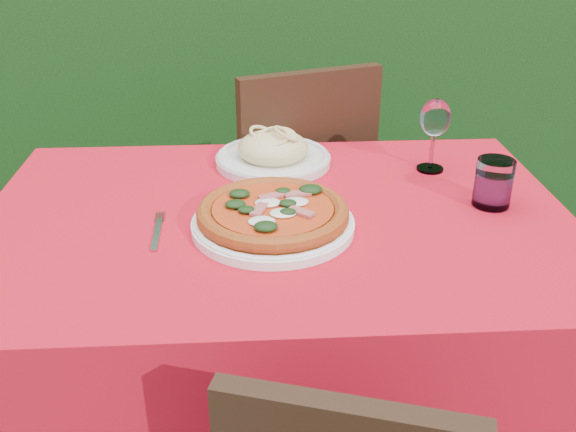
{
  "coord_description": "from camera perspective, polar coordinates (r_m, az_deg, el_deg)",
  "views": [
    {
      "loc": [
        -0.05,
        -1.22,
        1.37
      ],
      "look_at": [
        0.02,
        -0.05,
        0.77
      ],
      "focal_mm": 40.0,
      "sensor_mm": 36.0,
      "label": 1
    }
  ],
  "objects": [
    {
      "name": "hedge",
      "position": [
        2.81,
        -2.48,
        17.73
      ],
      "size": [
        3.2,
        0.55,
        1.78
      ],
      "color": "black",
      "rests_on": "ground"
    },
    {
      "name": "dining_table",
      "position": [
        1.45,
        -0.91,
        -5.18
      ],
      "size": [
        1.26,
        0.86,
        0.75
      ],
      "color": "#482817",
      "rests_on": "ground"
    },
    {
      "name": "chair_far",
      "position": [
        1.99,
        0.64,
        2.28
      ],
      "size": [
        0.54,
        0.54,
        0.93
      ],
      "rotation": [
        0.0,
        0.0,
        3.48
      ],
      "color": "black",
      "rests_on": "ground"
    },
    {
      "name": "pizza_plate",
      "position": [
        1.3,
        -1.35,
        -0.0
      ],
      "size": [
        0.33,
        0.33,
        0.06
      ],
      "rotation": [
        0.0,
        0.0,
        -0.0
      ],
      "color": "white",
      "rests_on": "dining_table"
    },
    {
      "name": "pasta_plate",
      "position": [
        1.62,
        -1.34,
        5.65
      ],
      "size": [
        0.29,
        0.29,
        0.08
      ],
      "rotation": [
        0.0,
        0.0,
        -0.06
      ],
      "color": "silver",
      "rests_on": "dining_table"
    },
    {
      "name": "water_glass",
      "position": [
        1.46,
        17.77,
        2.62
      ],
      "size": [
        0.08,
        0.08,
        0.11
      ],
      "color": "white",
      "rests_on": "dining_table"
    },
    {
      "name": "wine_glass",
      "position": [
        1.59,
        12.94,
        8.25
      ],
      "size": [
        0.07,
        0.07,
        0.18
      ],
      "color": "silver",
      "rests_on": "dining_table"
    },
    {
      "name": "fork",
      "position": [
        1.31,
        -11.59,
        -1.61
      ],
      "size": [
        0.03,
        0.18,
        0.0
      ],
      "primitive_type": "cube",
      "rotation": [
        0.0,
        0.0,
        0.03
      ],
      "color": "#B1B1B8",
      "rests_on": "dining_table"
    }
  ]
}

